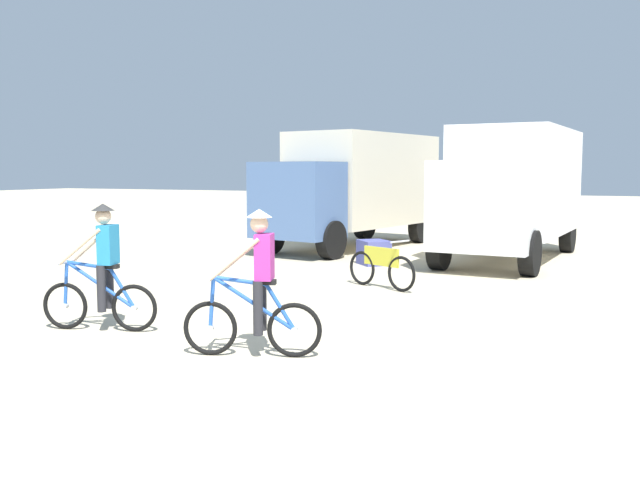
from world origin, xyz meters
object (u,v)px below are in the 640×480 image
at_px(cyclist_cowboy_hat, 256,289).
at_px(bicycle_spare, 381,268).
at_px(supply_crate, 374,252).
at_px(box_truck_cream_rv, 354,184).
at_px(box_truck_avon_van, 513,186).
at_px(cyclist_orange_shirt, 102,272).

distance_m(cyclist_cowboy_hat, bicycle_spare, 5.33).
xyz_separation_m(bicycle_spare, supply_crate, (-1.28, 3.11, -0.10)).
bearing_deg(supply_crate, box_truck_cream_rv, 118.45).
distance_m(box_truck_avon_van, bicycle_spare, 5.98).
height_order(box_truck_avon_van, cyclist_orange_shirt, box_truck_avon_van).
xyz_separation_m(box_truck_cream_rv, cyclist_orange_shirt, (0.65, -11.48, -1.03)).
distance_m(cyclist_orange_shirt, cyclist_cowboy_hat, 2.70).
bearing_deg(box_truck_avon_van, supply_crate, -139.62).
xyz_separation_m(cyclist_orange_shirt, cyclist_cowboy_hat, (2.68, -0.31, 0.00)).
bearing_deg(box_truck_cream_rv, box_truck_avon_van, -11.03).
height_order(box_truck_cream_rv, bicycle_spare, box_truck_cream_rv).
bearing_deg(cyclist_orange_shirt, box_truck_avon_van, 68.96).
relative_size(box_truck_avon_van, cyclist_orange_shirt, 3.79).
xyz_separation_m(box_truck_cream_rv, box_truck_avon_van, (4.71, -0.92, 0.00)).
height_order(box_truck_cream_rv, cyclist_orange_shirt, box_truck_cream_rv).
bearing_deg(bicycle_spare, cyclist_orange_shirt, -116.18).
bearing_deg(cyclist_cowboy_hat, supply_crate, 100.12).
bearing_deg(box_truck_cream_rv, cyclist_cowboy_hat, -74.23).
bearing_deg(supply_crate, box_truck_avon_van, 40.38).
bearing_deg(bicycle_spare, box_truck_avon_van, 73.88).
distance_m(box_truck_cream_rv, supply_crate, 4.15).
distance_m(cyclist_orange_shirt, supply_crate, 8.21).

